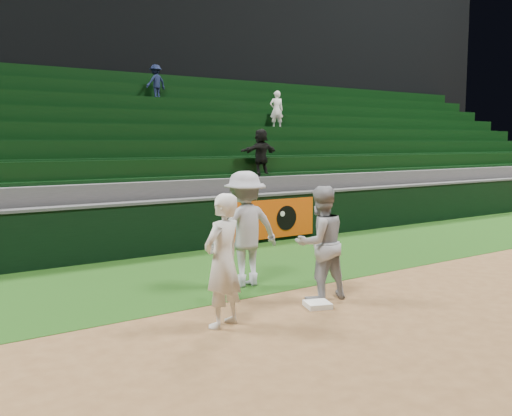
# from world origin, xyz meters

# --- Properties ---
(ground) EXTENTS (70.00, 70.00, 0.00)m
(ground) POSITION_xyz_m (0.00, 0.00, 0.00)
(ground) COLOR brown
(ground) RESTS_ON ground
(foul_grass) EXTENTS (36.00, 4.20, 0.01)m
(foul_grass) POSITION_xyz_m (0.00, 3.00, 0.00)
(foul_grass) COLOR #14380E
(foul_grass) RESTS_ON ground
(upper_deck) EXTENTS (40.00, 12.00, 12.00)m
(upper_deck) POSITION_xyz_m (0.00, 17.45, 6.00)
(upper_deck) COLOR black
(upper_deck) RESTS_ON ground
(first_base) EXTENTS (0.48, 0.48, 0.08)m
(first_base) POSITION_xyz_m (0.04, -0.13, 0.04)
(first_base) COLOR white
(first_base) RESTS_ON ground
(first_baseman) EXTENTS (0.80, 0.66, 1.87)m
(first_baseman) POSITION_xyz_m (-1.65, -0.08, 0.94)
(first_baseman) COLOR silver
(first_baseman) RESTS_ON ground
(baserunner) EXTENTS (0.99, 0.81, 1.87)m
(baserunner) POSITION_xyz_m (0.38, 0.21, 0.93)
(baserunner) COLOR #96989F
(baserunner) RESTS_ON ground
(base_coach) EXTENTS (1.38, 0.87, 2.06)m
(base_coach) POSITION_xyz_m (-0.14, 1.64, 1.04)
(base_coach) COLOR #A2A4B0
(base_coach) RESTS_ON foul_grass
(field_wall) EXTENTS (36.00, 0.45, 1.25)m
(field_wall) POSITION_xyz_m (0.03, 5.20, 0.63)
(field_wall) COLOR black
(field_wall) RESTS_ON ground
(stadium_seating) EXTENTS (36.00, 5.95, 5.00)m
(stadium_seating) POSITION_xyz_m (-0.00, 8.97, 1.70)
(stadium_seating) COLOR #3D3D40
(stadium_seating) RESTS_ON ground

